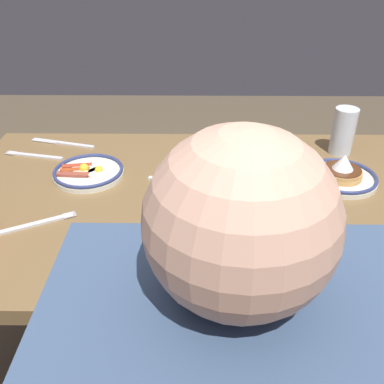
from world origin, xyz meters
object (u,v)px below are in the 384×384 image
(plate_center_pancakes, at_px, (341,175))
(fork_far, at_px, (38,223))
(cell_phone, at_px, (277,149))
(fork_near, at_px, (34,156))
(tea_spoon, at_px, (190,184))
(drinking_glass, at_px, (343,133))
(plate_far_companion, at_px, (223,230))
(plate_near_main, at_px, (88,172))
(butter_knife, at_px, (63,143))

(plate_center_pancakes, xyz_separation_m, fork_far, (0.80, 0.22, -0.02))
(cell_phone, height_order, fork_near, cell_phone)
(tea_spoon, bearing_deg, drinking_glass, -156.26)
(plate_far_companion, bearing_deg, drinking_glass, -132.37)
(plate_far_companion, xyz_separation_m, fork_near, (0.58, -0.40, -0.01))
(cell_phone, height_order, fork_far, cell_phone)
(cell_phone, relative_size, tea_spoon, 0.76)
(fork_far, bearing_deg, plate_near_main, -106.66)
(fork_near, bearing_deg, cell_phone, -175.85)
(plate_near_main, bearing_deg, plate_center_pancakes, 178.28)
(plate_near_main, height_order, fork_far, plate_near_main)
(fork_near, bearing_deg, fork_far, 109.84)
(plate_far_companion, distance_m, drinking_glass, 0.60)
(plate_center_pancakes, bearing_deg, cell_phone, -53.43)
(drinking_glass, bearing_deg, cell_phone, -5.26)
(butter_knife, relative_size, tea_spoon, 1.19)
(plate_far_companion, bearing_deg, plate_center_pancakes, -143.93)
(cell_phone, relative_size, butter_knife, 0.64)
(plate_center_pancakes, height_order, cell_phone, plate_center_pancakes)
(cell_phone, bearing_deg, plate_far_companion, 52.63)
(drinking_glass, relative_size, fork_near, 0.76)
(plate_far_companion, bearing_deg, fork_near, -34.55)
(plate_center_pancakes, relative_size, plate_far_companion, 0.73)
(plate_near_main, relative_size, butter_knife, 0.91)
(plate_far_companion, xyz_separation_m, fork_far, (0.45, -0.04, -0.01))
(butter_knife, bearing_deg, plate_near_main, 122.10)
(plate_center_pancakes, bearing_deg, drinking_glass, -105.00)
(fork_far, xyz_separation_m, butter_knife, (0.06, -0.46, -0.00))
(cell_phone, distance_m, fork_far, 0.78)
(plate_center_pancakes, relative_size, fork_far, 1.17)
(cell_phone, relative_size, fork_far, 0.83)
(plate_center_pancakes, relative_size, tea_spoon, 1.08)
(fork_near, xyz_separation_m, butter_knife, (-0.07, -0.09, -0.00))
(cell_phone, bearing_deg, plate_center_pancakes, 113.02)
(fork_far, relative_size, tea_spoon, 0.92)
(cell_phone, bearing_deg, fork_near, -9.40)
(plate_near_main, height_order, butter_knife, plate_near_main)
(plate_center_pancakes, xyz_separation_m, butter_knife, (0.87, -0.24, -0.02))
(fork_far, distance_m, tea_spoon, 0.42)
(butter_knife, bearing_deg, fork_near, 54.02)
(fork_far, bearing_deg, tea_spoon, -152.87)
(fork_far, bearing_deg, fork_near, -70.16)
(plate_center_pancakes, bearing_deg, tea_spoon, 3.79)
(plate_center_pancakes, height_order, plate_far_companion, plate_center_pancakes)
(plate_center_pancakes, height_order, fork_near, plate_center_pancakes)
(butter_knife, xyz_separation_m, tea_spoon, (-0.43, 0.27, 0.00))
(fork_far, bearing_deg, cell_phone, -147.27)
(butter_knife, distance_m, tea_spoon, 0.51)
(plate_near_main, bearing_deg, drinking_glass, -168.31)
(plate_center_pancakes, height_order, fork_far, plate_center_pancakes)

